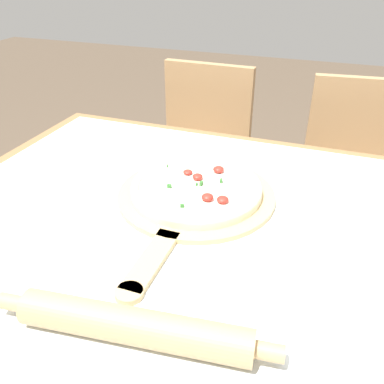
# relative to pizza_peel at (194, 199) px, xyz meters

# --- Properties ---
(dining_table) EXTENTS (1.30, 1.00, 0.76)m
(dining_table) POSITION_rel_pizza_peel_xyz_m (0.05, -0.08, -0.12)
(dining_table) COLOR olive
(dining_table) RESTS_ON ground_plane
(towel_cloth) EXTENTS (1.22, 0.92, 0.00)m
(towel_cloth) POSITION_rel_pizza_peel_xyz_m (0.05, -0.08, -0.01)
(towel_cloth) COLOR silver
(towel_cloth) RESTS_ON dining_table
(pizza_peel) EXTENTS (0.37, 0.55, 0.01)m
(pizza_peel) POSITION_rel_pizza_peel_xyz_m (0.00, 0.00, 0.00)
(pizza_peel) COLOR tan
(pizza_peel) RESTS_ON towel_cloth
(pizza) EXTENTS (0.31, 0.31, 0.03)m
(pizza) POSITION_rel_pizza_peel_xyz_m (0.00, 0.02, 0.02)
(pizza) COLOR beige
(pizza) RESTS_ON pizza_peel
(rolling_pin) EXTENTS (0.44, 0.10, 0.06)m
(rolling_pin) POSITION_rel_pizza_peel_xyz_m (0.05, -0.40, 0.02)
(rolling_pin) COLOR tan
(rolling_pin) RESTS_ON towel_cloth
(chair_left) EXTENTS (0.41, 0.41, 0.88)m
(chair_left) POSITION_rel_pizza_peel_xyz_m (-0.24, 0.74, -0.27)
(chair_left) COLOR tan
(chair_left) RESTS_ON ground_plane
(chair_right) EXTENTS (0.44, 0.44, 0.88)m
(chair_right) POSITION_rel_pizza_peel_xyz_m (0.38, 0.74, -0.27)
(chair_right) COLOR tan
(chair_right) RESTS_ON ground_plane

